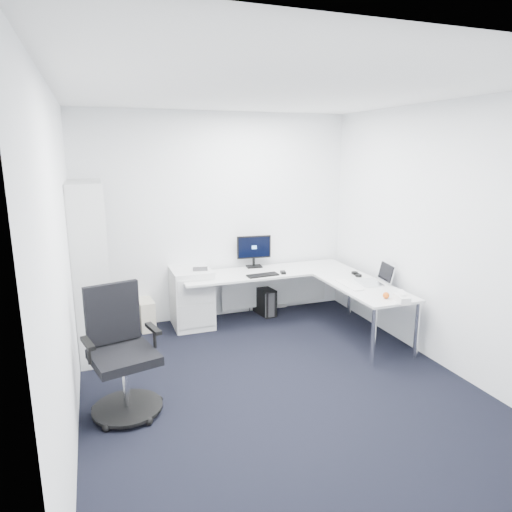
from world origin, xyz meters
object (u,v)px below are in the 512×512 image
object	(u,v)px
l_desk	(276,303)
laptop	(370,273)
bookshelf	(90,269)
task_chair	(124,354)
monitor	(254,251)

from	to	relation	value
l_desk	laptop	world-z (taller)	laptop
l_desk	laptop	size ratio (longest dim) A/B	6.44
bookshelf	task_chair	world-z (taller)	bookshelf
bookshelf	task_chair	distance (m)	1.49
task_chair	monitor	bearing A→B (deg)	32.39
laptop	l_desk	bearing A→B (deg)	155.72
l_desk	bookshelf	world-z (taller)	bookshelf
laptop	monitor	bearing A→B (deg)	140.03
l_desk	bookshelf	xyz separation A→B (m)	(-2.17, 0.05, 0.62)
bookshelf	monitor	xyz separation A→B (m)	(2.08, 0.52, -0.06)
l_desk	task_chair	size ratio (longest dim) A/B	2.07
l_desk	task_chair	xyz separation A→B (m)	(-1.95, -1.37, 0.22)
monitor	laptop	xyz separation A→B (m)	(1.03, -1.19, -0.10)
monitor	bookshelf	bearing A→B (deg)	-160.17
task_chair	laptop	world-z (taller)	task_chair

